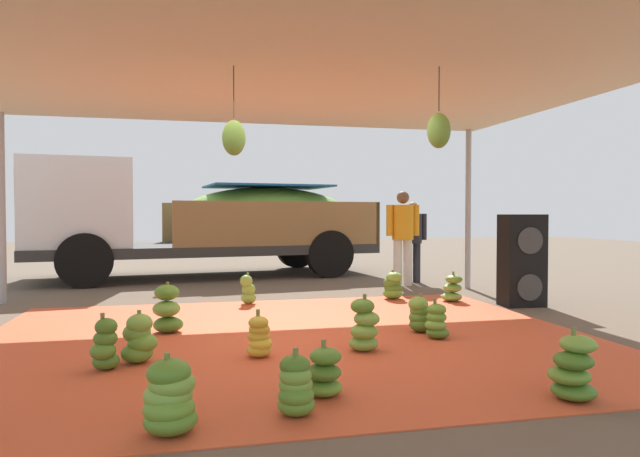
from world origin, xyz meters
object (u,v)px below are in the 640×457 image
Objects in this scene: banana_bunch_8 at (259,338)px; banana_bunch_14 at (167,311)px; banana_bunch_5 at (393,286)px; banana_bunch_11 at (139,339)px; banana_bunch_4 at (296,387)px; banana_bunch_6 at (364,327)px; banana_bunch_3 at (324,374)px; worker_0 at (403,231)px; speaker_stack at (522,260)px; banana_bunch_12 at (437,322)px; cargo_truck_main at (198,218)px; banana_bunch_0 at (170,398)px; banana_bunch_9 at (573,370)px; banana_bunch_13 at (453,289)px; banana_bunch_10 at (248,290)px; banana_bunch_7 at (105,346)px; worker_1 at (413,236)px; banana_bunch_2 at (420,315)px.

banana_bunch_14 is (-0.89, 1.30, 0.07)m from banana_bunch_8.
banana_bunch_11 is at bearing -139.32° from banana_bunch_5.
banana_bunch_8 is at bearing 92.26° from banana_bunch_4.
banana_bunch_6 is at bearing 0.23° from banana_bunch_8.
banana_bunch_3 is 1.27m from banana_bunch_8.
worker_0 is 2.72m from speaker_stack.
cargo_truck_main is at bearing 110.09° from banana_bunch_12.
banana_bunch_8 is (0.74, 1.69, -0.03)m from banana_bunch_0.
banana_bunch_9 is at bearing -15.78° from banana_bunch_3.
banana_bunch_8 is 2.68m from banana_bunch_9.
banana_bunch_5 is 1.00× the size of banana_bunch_13.
banana_bunch_5 is 0.26× the size of worker_0.
worker_0 is (3.98, 6.34, 0.81)m from banana_bunch_0.
banana_bunch_10 is (-0.84, 3.08, -0.03)m from banana_bunch_6.
banana_bunch_11 reaches higher than banana_bunch_12.
banana_bunch_3 is at bearing -135.62° from banana_bunch_12.
worker_0 reaches higher than banana_bunch_5.
banana_bunch_10 is 3.25m from banana_bunch_12.
cargo_truck_main reaches higher than banana_bunch_7.
worker_1 reaches higher than banana_bunch_13.
banana_bunch_12 is (0.93, 0.36, -0.06)m from banana_bunch_6.
cargo_truck_main is 4.44m from worker_0.
banana_bunch_3 is 0.88× the size of banana_bunch_10.
banana_bunch_6 is 0.99m from banana_bunch_12.
speaker_stack is at bearing -31.85° from banana_bunch_5.
banana_bunch_5 is 1.91m from worker_0.
cargo_truck_main reaches higher than worker_0.
banana_bunch_12 is at bearing 37.29° from banana_bunch_0.
banana_bunch_0 is at bearing -137.97° from banana_bunch_2.
banana_bunch_0 is at bearing -113.71° from banana_bunch_8.
banana_bunch_0 is at bearing -101.07° from banana_bunch_10.
banana_bunch_2 is at bearing -124.69° from banana_bunch_13.
worker_0 is (2.20, 4.64, 0.79)m from banana_bunch_6.
banana_bunch_2 is at bearing 93.68° from banana_bunch_9.
banana_bunch_3 is 0.83× the size of banana_bunch_7.
banana_bunch_5 is 3.96m from banana_bunch_8.
banana_bunch_13 is at bearing 31.51° from banana_bunch_7.
banana_bunch_4 is 1.01× the size of banana_bunch_8.
banana_bunch_10 is at bearing 64.74° from banana_bunch_7.
banana_bunch_13 is (4.62, 2.83, -0.02)m from banana_bunch_7.
banana_bunch_4 is (0.81, 0.13, -0.03)m from banana_bunch_0.
banana_bunch_6 is (-0.88, -0.69, 0.05)m from banana_bunch_2.
worker_1 is at bearing 68.83° from banana_bunch_2.
banana_bunch_0 reaches higher than banana_bunch_13.
banana_bunch_2 is at bearing 12.26° from banana_bunch_11.
worker_1 is (1.12, 1.95, 0.71)m from banana_bunch_5.
banana_bunch_14 reaches higher than banana_bunch_7.
cargo_truck_main is 4.11× the size of worker_0.
banana_bunch_9 is at bearing -86.32° from banana_bunch_2.
banana_bunch_3 is at bearing -74.79° from banana_bunch_8.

